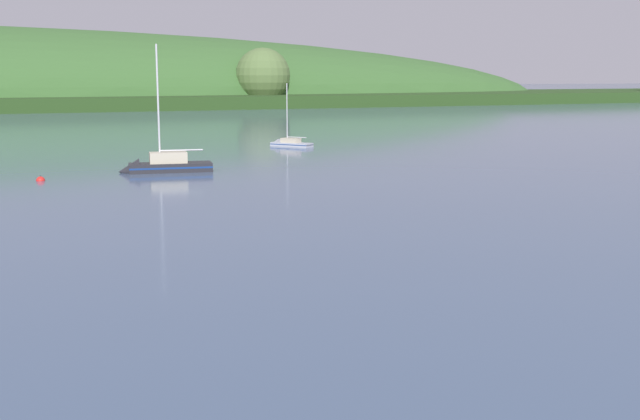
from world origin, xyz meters
name	(u,v)px	position (x,y,z in m)	size (l,w,h in m)	color
sailboat_near_mooring	(161,168)	(-10.79, 57.24, 0.35)	(8.72, 3.33, 12.72)	#232328
sailboat_midwater_white	(287,145)	(8.86, 78.91, 0.15)	(5.14, 5.82, 8.71)	#ADB2BC
mooring_buoy_foreground	(41,181)	(-21.43, 54.67, 0.00)	(0.75, 0.75, 0.83)	red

